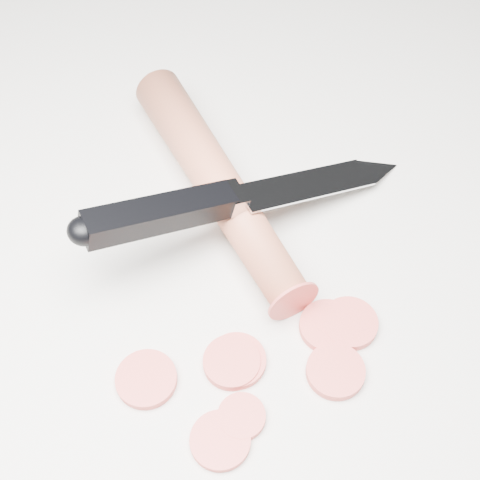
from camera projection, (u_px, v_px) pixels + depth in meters
ground at (206, 320)px, 0.45m from camera, size 2.40×2.40×0.00m
carrot at (218, 183)px, 0.49m from camera, size 0.08×0.23×0.03m
carrot_slice_0 at (146, 379)px, 0.42m from camera, size 0.04×0.04×0.01m
carrot_slice_1 at (242, 416)px, 0.41m from camera, size 0.03×0.03×0.01m
carrot_slice_2 at (328, 326)px, 0.44m from camera, size 0.04×0.04×0.01m
carrot_slice_3 at (232, 362)px, 0.43m from camera, size 0.04×0.04×0.01m
carrot_slice_4 at (349, 323)px, 0.45m from camera, size 0.04×0.04×0.01m
carrot_slice_5 at (220, 440)px, 0.40m from camera, size 0.04×0.04×0.01m
carrot_slice_6 at (335, 371)px, 0.43m from camera, size 0.04×0.04×0.01m
carrot_slice_7 at (237, 360)px, 0.43m from camera, size 0.04×0.04×0.01m
kitchen_knife at (252, 191)px, 0.47m from camera, size 0.26×0.08×0.08m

